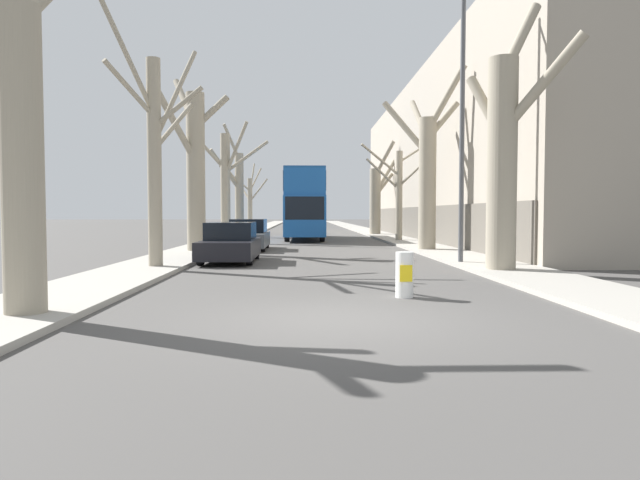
{
  "coord_description": "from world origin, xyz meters",
  "views": [
    {
      "loc": [
        -0.61,
        -9.14,
        1.72
      ],
      "look_at": [
        0.35,
        23.11,
        0.2
      ],
      "focal_mm": 32.0,
      "sensor_mm": 36.0,
      "label": 1
    }
  ],
  "objects_px": {
    "street_tree_left_0": "(18,135)",
    "traffic_bollard": "(404,275)",
    "street_tree_right_2": "(399,190)",
    "street_tree_left_3": "(227,183)",
    "street_tree_right_1": "(427,170)",
    "street_tree_left_1": "(155,150)",
    "street_tree_right_3": "(377,197)",
    "street_tree_right_0": "(504,155)",
    "parked_car_1": "(249,235)",
    "street_tree_left_5": "(250,200)",
    "street_tree_left_4": "(238,190)",
    "lamp_post": "(460,107)",
    "street_tree_left_2": "(195,165)",
    "parked_car_0": "(230,243)",
    "double_decker_bus": "(304,201)"
  },
  "relations": [
    {
      "from": "lamp_post",
      "to": "traffic_bollard",
      "type": "relative_size",
      "value": 10.14
    },
    {
      "from": "street_tree_left_4",
      "to": "street_tree_right_2",
      "type": "relative_size",
      "value": 1.21
    },
    {
      "from": "street_tree_left_0",
      "to": "parked_car_1",
      "type": "xyz_separation_m",
      "value": [
        2.0,
        17.51,
        -2.29
      ]
    },
    {
      "from": "street_tree_left_2",
      "to": "parked_car_1",
      "type": "height_order",
      "value": "street_tree_left_2"
    },
    {
      "from": "street_tree_left_0",
      "to": "street_tree_left_1",
      "type": "distance_m",
      "value": 8.16
    },
    {
      "from": "traffic_bollard",
      "to": "street_tree_right_2",
      "type": "bearing_deg",
      "value": 80.71
    },
    {
      "from": "street_tree_left_3",
      "to": "traffic_bollard",
      "type": "relative_size",
      "value": 7.41
    },
    {
      "from": "street_tree_left_3",
      "to": "street_tree_right_2",
      "type": "relative_size",
      "value": 1.04
    },
    {
      "from": "street_tree_left_2",
      "to": "double_decker_bus",
      "type": "relative_size",
      "value": 0.72
    },
    {
      "from": "double_decker_bus",
      "to": "street_tree_left_2",
      "type": "bearing_deg",
      "value": -109.87
    },
    {
      "from": "street_tree_right_1",
      "to": "parked_car_0",
      "type": "bearing_deg",
      "value": -146.82
    },
    {
      "from": "parked_car_1",
      "to": "street_tree_right_2",
      "type": "bearing_deg",
      "value": 41.54
    },
    {
      "from": "street_tree_left_3",
      "to": "street_tree_left_4",
      "type": "height_order",
      "value": "street_tree_left_4"
    },
    {
      "from": "street_tree_left_3",
      "to": "street_tree_right_2",
      "type": "distance_m",
      "value": 10.25
    },
    {
      "from": "street_tree_left_1",
      "to": "street_tree_left_5",
      "type": "distance_m",
      "value": 31.4
    },
    {
      "from": "street_tree_right_1",
      "to": "street_tree_right_3",
      "type": "relative_size",
      "value": 1.12
    },
    {
      "from": "street_tree_right_0",
      "to": "street_tree_right_3",
      "type": "distance_m",
      "value": 27.96
    },
    {
      "from": "street_tree_left_3",
      "to": "street_tree_right_2",
      "type": "height_order",
      "value": "street_tree_left_3"
    },
    {
      "from": "street_tree_left_1",
      "to": "street_tree_right_3",
      "type": "distance_m",
      "value": 28.51
    },
    {
      "from": "street_tree_right_1",
      "to": "street_tree_left_1",
      "type": "bearing_deg",
      "value": -141.41
    },
    {
      "from": "traffic_bollard",
      "to": "street_tree_left_2",
      "type": "bearing_deg",
      "value": 116.97
    },
    {
      "from": "traffic_bollard",
      "to": "parked_car_0",
      "type": "bearing_deg",
      "value": 118.15
    },
    {
      "from": "street_tree_left_0",
      "to": "double_decker_bus",
      "type": "bearing_deg",
      "value": 80.69
    },
    {
      "from": "street_tree_left_3",
      "to": "street_tree_left_5",
      "type": "relative_size",
      "value": 1.14
    },
    {
      "from": "street_tree_left_4",
      "to": "parked_car_0",
      "type": "height_order",
      "value": "street_tree_left_4"
    },
    {
      "from": "street_tree_left_4",
      "to": "parked_car_0",
      "type": "distance_m",
      "value": 21.26
    },
    {
      "from": "street_tree_left_2",
      "to": "street_tree_right_2",
      "type": "bearing_deg",
      "value": 42.58
    },
    {
      "from": "street_tree_left_1",
      "to": "street_tree_right_3",
      "type": "xyz_separation_m",
      "value": [
        10.18,
        26.62,
        -0.65
      ]
    },
    {
      "from": "street_tree_left_4",
      "to": "double_decker_bus",
      "type": "xyz_separation_m",
      "value": [
        4.77,
        -3.4,
        -0.86
      ]
    },
    {
      "from": "street_tree_right_0",
      "to": "parked_car_1",
      "type": "bearing_deg",
      "value": 127.68
    },
    {
      "from": "street_tree_right_3",
      "to": "double_decker_bus",
      "type": "xyz_separation_m",
      "value": [
        -5.63,
        -6.35,
        -0.49
      ]
    },
    {
      "from": "street_tree_left_2",
      "to": "traffic_bollard",
      "type": "relative_size",
      "value": 8.49
    },
    {
      "from": "street_tree_left_4",
      "to": "street_tree_right_3",
      "type": "xyz_separation_m",
      "value": [
        10.4,
        2.94,
        -0.37
      ]
    },
    {
      "from": "street_tree_left_1",
      "to": "parked_car_0",
      "type": "height_order",
      "value": "street_tree_left_1"
    },
    {
      "from": "street_tree_left_5",
      "to": "lamp_post",
      "type": "relative_size",
      "value": 0.64
    },
    {
      "from": "street_tree_left_4",
      "to": "street_tree_right_0",
      "type": "relative_size",
      "value": 1.04
    },
    {
      "from": "street_tree_left_3",
      "to": "street_tree_left_1",
      "type": "bearing_deg",
      "value": -90.17
    },
    {
      "from": "street_tree_right_0",
      "to": "traffic_bollard",
      "type": "relative_size",
      "value": 8.3
    },
    {
      "from": "street_tree_left_0",
      "to": "street_tree_right_0",
      "type": "relative_size",
      "value": 0.88
    },
    {
      "from": "street_tree_right_0",
      "to": "street_tree_right_1",
      "type": "distance_m",
      "value": 9.35
    },
    {
      "from": "street_tree_left_0",
      "to": "street_tree_left_2",
      "type": "xyz_separation_m",
      "value": [
        -0.07,
        15.34,
        0.79
      ]
    },
    {
      "from": "street_tree_left_3",
      "to": "street_tree_right_3",
      "type": "relative_size",
      "value": 0.96
    },
    {
      "from": "street_tree_right_0",
      "to": "parked_car_1",
      "type": "relative_size",
      "value": 1.69
    },
    {
      "from": "street_tree_left_0",
      "to": "traffic_bollard",
      "type": "bearing_deg",
      "value": 18.22
    },
    {
      "from": "lamp_post",
      "to": "traffic_bollard",
      "type": "bearing_deg",
      "value": -113.22
    },
    {
      "from": "traffic_bollard",
      "to": "street_tree_left_0",
      "type": "bearing_deg",
      "value": -161.78
    },
    {
      "from": "street_tree_left_0",
      "to": "street_tree_right_2",
      "type": "height_order",
      "value": "street_tree_left_0"
    },
    {
      "from": "street_tree_left_4",
      "to": "double_decker_bus",
      "type": "relative_size",
      "value": 0.73
    },
    {
      "from": "street_tree_right_0",
      "to": "parked_car_1",
      "type": "height_order",
      "value": "street_tree_right_0"
    },
    {
      "from": "parked_car_1",
      "to": "lamp_post",
      "type": "bearing_deg",
      "value": -46.97
    }
  ]
}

